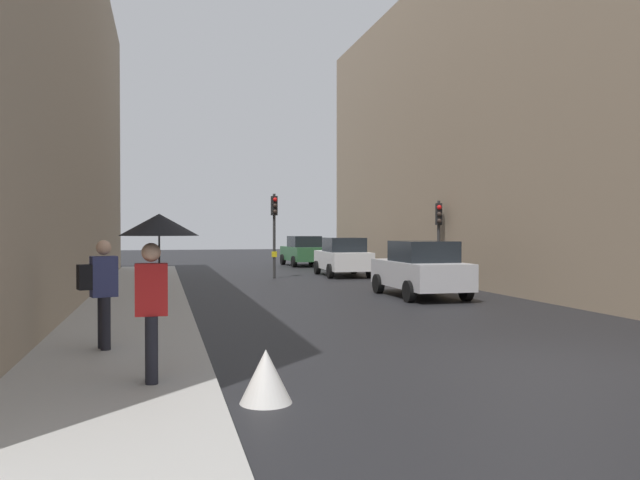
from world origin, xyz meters
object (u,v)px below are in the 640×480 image
(pedestrian_with_grey_backpack, at_px, (101,288))
(pedestrian_with_umbrella, at_px, (157,250))
(traffic_light_far_median, at_px, (274,220))
(traffic_light_mid_street, at_px, (439,227))
(warning_sign_triangle, at_px, (266,376))
(car_green_estate, at_px, (303,251))
(car_white_compact, at_px, (343,257))
(car_silver_hatchback, at_px, (421,269))

(pedestrian_with_grey_backpack, bearing_deg, pedestrian_with_umbrella, -70.00)
(traffic_light_far_median, relative_size, traffic_light_mid_street, 1.14)
(traffic_light_far_median, height_order, warning_sign_triangle, traffic_light_far_median)
(traffic_light_far_median, xyz_separation_m, pedestrian_with_grey_backpack, (-5.73, -16.08, -1.38))
(traffic_light_mid_street, relative_size, car_green_estate, 0.76)
(car_white_compact, bearing_deg, pedestrian_with_grey_backpack, -118.48)
(traffic_light_mid_street, xyz_separation_m, car_white_compact, (-2.37, 5.08, -1.36))
(traffic_light_far_median, relative_size, pedestrian_with_umbrella, 1.72)
(traffic_light_far_median, distance_m, pedestrian_with_umbrella, 19.17)
(car_silver_hatchback, relative_size, warning_sign_triangle, 6.47)
(car_white_compact, xyz_separation_m, warning_sign_triangle, (-6.84, -19.79, -0.55))
(car_green_estate, xyz_separation_m, pedestrian_with_grey_backpack, (-9.07, -25.07, 0.29))
(pedestrian_with_umbrella, height_order, pedestrian_with_grey_backpack, pedestrian_with_umbrella)
(traffic_light_far_median, distance_m, traffic_light_mid_street, 7.27)
(car_silver_hatchback, bearing_deg, traffic_light_mid_street, 58.12)
(car_silver_hatchback, bearing_deg, traffic_light_far_median, 109.61)
(car_white_compact, bearing_deg, pedestrian_with_umbrella, -113.06)
(traffic_light_mid_street, bearing_deg, car_green_estate, 99.64)
(car_silver_hatchback, relative_size, car_green_estate, 0.98)
(traffic_light_mid_street, xyz_separation_m, car_silver_hatchback, (-2.55, -4.10, -1.36))
(traffic_light_mid_street, distance_m, warning_sign_triangle, 17.45)
(traffic_light_far_median, relative_size, car_white_compact, 0.87)
(car_white_compact, bearing_deg, traffic_light_mid_street, -65.05)
(car_green_estate, relative_size, pedestrian_with_umbrella, 2.00)
(traffic_light_mid_street, distance_m, car_white_compact, 5.77)
(pedestrian_with_umbrella, relative_size, warning_sign_triangle, 3.29)
(traffic_light_mid_street, relative_size, pedestrian_with_grey_backpack, 1.83)
(car_green_estate, distance_m, pedestrian_with_grey_backpack, 26.66)
(traffic_light_far_median, height_order, car_white_compact, traffic_light_far_median)
(car_silver_hatchback, bearing_deg, pedestrian_with_grey_backpack, -139.95)
(traffic_light_far_median, relative_size, car_green_estate, 0.86)
(car_silver_hatchback, distance_m, car_green_estate, 17.65)
(traffic_light_far_median, relative_size, pedestrian_with_grey_backpack, 2.08)
(car_green_estate, xyz_separation_m, pedestrian_with_umbrella, (-8.18, -27.52, 0.96))
(car_silver_hatchback, relative_size, pedestrian_with_umbrella, 1.97)
(traffic_light_far_median, height_order, traffic_light_mid_street, traffic_light_far_median)
(car_silver_hatchback, xyz_separation_m, pedestrian_with_grey_backpack, (-8.82, -7.41, 0.29))
(traffic_light_mid_street, distance_m, pedestrian_with_grey_backpack, 16.22)
(car_green_estate, distance_m, car_white_compact, 8.46)
(pedestrian_with_grey_backpack, relative_size, warning_sign_triangle, 2.72)
(pedestrian_with_grey_backpack, bearing_deg, traffic_light_far_median, 70.40)
(car_green_estate, bearing_deg, car_silver_hatchback, -90.82)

